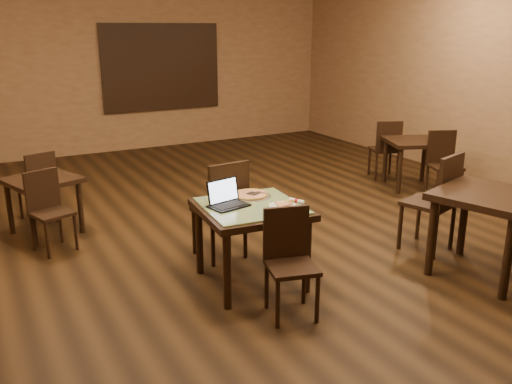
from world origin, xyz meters
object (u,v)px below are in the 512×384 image
laptop (226,199)px  pizza_pan (250,196)px  other_table_c (487,207)px  other_table_a_chair_near (443,160)px  other_table_b (43,187)px  tiled_table (251,216)px  other_table_b_chair_far (39,182)px  other_table_b_chair_near (48,206)px  other_table_a_chair_far (386,146)px  chair_main_near (289,255)px  other_table_c_chair_far (438,197)px  other_table_a (413,148)px  chair_main_far (224,205)px

laptop → pizza_pan: laptop is taller
other_table_c → other_table_a_chair_near: bearing=34.3°
other_table_b → pizza_pan: bearing=-69.9°
tiled_table → other_table_b: tiled_table is taller
other_table_b_chair_far → other_table_c: (3.49, -3.67, 0.20)m
other_table_b_chair_near → other_table_b_chair_far: 1.01m
laptop → other_table_a_chair_far: size_ratio=0.40×
chair_main_near → other_table_c_chair_far: other_table_c_chair_far is taller
pizza_pan → other_table_a_chair_near: (3.50, 0.86, -0.24)m
laptop → other_table_a_chair_near: laptop is taller
other_table_a → other_table_b_chair_far: other_table_b_chair_far is taller
other_table_a → tiled_table: bearing=-133.1°
other_table_a_chair_far → other_table_b_chair_near: other_table_a_chair_far is taller
other_table_b_chair_far → other_table_c_chair_far: (3.51, -3.04, 0.12)m
chair_main_far → other_table_a: size_ratio=1.04×
tiled_table → laptop: bearing=157.8°
other_table_b → other_table_c: other_table_c is taller
other_table_b_chair_far → other_table_c: 5.06m
tiled_table → other_table_c_chair_far: 2.07m
pizza_pan → other_table_c: 2.23m
pizza_pan → other_table_b: size_ratio=0.44×
other_table_a → other_table_b: size_ratio=1.11×
chair_main_far → other_table_c_chair_far: size_ratio=0.97×
other_table_a_chair_far → other_table_c: other_table_a_chair_far is taller
chair_main_far → pizza_pan: size_ratio=2.64×
pizza_pan → other_table_b_chair_near: 2.24m
laptop → other_table_c_chair_far: bearing=-21.8°
chair_main_near → other_table_b: 3.25m
other_table_b → chair_main_near: bearing=-80.9°
other_table_a_chair_far → other_table_b_chair_far: size_ratio=1.08×
other_table_a_chair_far → other_table_b: size_ratio=1.03×
chair_main_near → other_table_b: chair_main_near is taller
other_table_a → other_table_b: 5.11m
other_table_b → other_table_b_chair_far: (0.02, 0.51, -0.07)m
other_table_a_chair_near → pizza_pan: bearing=-143.9°
tiled_table → chair_main_far: (0.01, 0.61, -0.07)m
other_table_a_chair_far → other_table_a: bearing=115.6°
chair_main_near → other_table_b_chair_far: chair_main_near is taller
laptop → other_table_a_chair_far: (3.76, 2.09, -0.30)m
other_table_c → other_table_a: bearing=41.3°
chair_main_near → laptop: (-0.22, 0.73, 0.32)m
chair_main_far → pizza_pan: chair_main_far is taller
pizza_pan → other_table_a_chair_far: (3.44, 1.95, -0.24)m
other_table_c_chair_far → other_table_c: bearing=70.3°
chair_main_far → laptop: bearing=61.1°
other_table_a_chair_near → other_table_b: size_ratio=1.03×
other_table_a_chair_near → other_table_b_chair_far: 5.35m
tiled_table → other_table_c_chair_far: other_table_c_chair_far is taller
other_table_a_chair_near → other_table_b: 5.23m
tiled_table → other_table_b_chair_far: other_table_b_chair_far is taller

